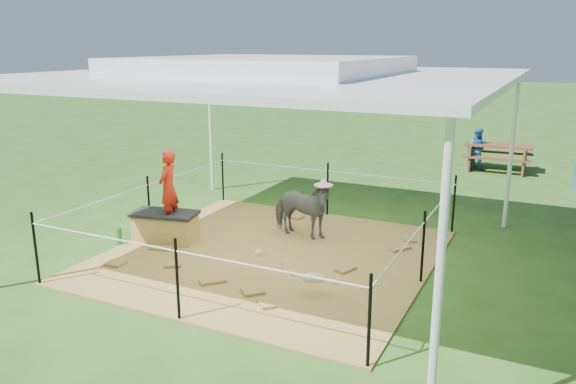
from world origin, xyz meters
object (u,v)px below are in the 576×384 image
at_px(woman, 168,181).
at_px(green_bottle, 119,236).
at_px(distant_person, 476,149).
at_px(picnic_table_near, 498,157).
at_px(straw_bale, 165,228).
at_px(pony, 301,209).
at_px(foal, 313,276).

height_order(woman, green_bottle, woman).
bearing_deg(distant_person, picnic_table_near, -161.44).
distance_m(green_bottle, distant_person, 9.29).
relative_size(green_bottle, picnic_table_near, 0.17).
bearing_deg(distant_person, straw_bale, 74.60).
bearing_deg(green_bottle, straw_bale, 39.29).
distance_m(straw_bale, green_bottle, 0.72).
distance_m(straw_bale, distant_person, 8.64).
height_order(pony, distant_person, distant_person).
relative_size(woman, distant_person, 1.08).
bearing_deg(picnic_table_near, straw_bale, -118.26).
xyz_separation_m(woman, green_bottle, (-0.65, -0.45, -0.86)).
bearing_deg(distant_person, pony, 84.71).
height_order(foal, distant_person, distant_person).
xyz_separation_m(straw_bale, picnic_table_near, (4.16, 7.91, 0.09)).
height_order(green_bottle, distant_person, distant_person).
distance_m(straw_bale, foal, 3.02).
distance_m(woman, picnic_table_near, 8.92).
bearing_deg(straw_bale, distant_person, 65.06).
bearing_deg(pony, woman, 128.15).
bearing_deg(foal, distant_person, 65.28).
xyz_separation_m(picnic_table_near, distant_person, (-0.52, -0.08, 0.19)).
relative_size(foal, picnic_table_near, 0.56).
distance_m(pony, distant_person, 6.96).
distance_m(straw_bale, picnic_table_near, 8.94).
relative_size(picnic_table_near, distant_person, 1.52).
bearing_deg(straw_bale, pony, 30.62).
xyz_separation_m(pony, foal, (1.05, -1.90, -0.22)).
distance_m(foal, picnic_table_near, 8.81).
xyz_separation_m(woman, foal, (2.81, -0.80, -0.75)).
relative_size(straw_bale, foal, 1.07).
height_order(woman, foal, woman).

